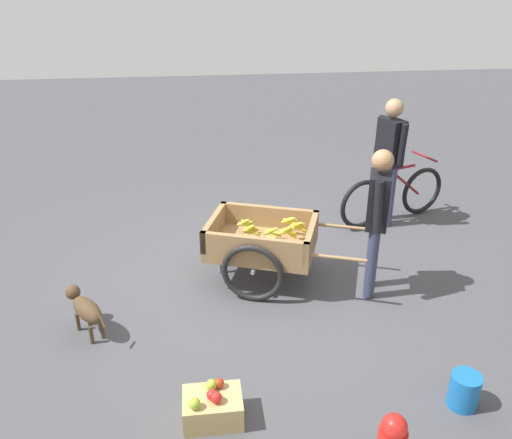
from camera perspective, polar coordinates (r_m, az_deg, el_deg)
ground_plane at (r=5.66m, az=-0.42°, el=-7.10°), size 24.00×24.00×0.00m
fruit_cart at (r=5.56m, az=0.71°, el=-2.54°), size 1.81×1.27×0.70m
vendor_person at (r=5.25m, az=13.02°, el=0.86°), size 0.30×0.55×1.55m
bicycle at (r=7.13m, az=14.68°, el=2.50°), size 1.58×0.68×0.85m
cyclist_person at (r=6.82m, az=14.29°, el=7.20°), size 0.30×0.55×1.65m
dog at (r=5.09m, az=-18.06°, el=-9.11°), size 0.44×0.57×0.40m
plastic_bucket at (r=4.52m, az=21.67°, el=-16.88°), size 0.23×0.23×0.29m
apple_crate at (r=4.16m, az=-4.74°, el=-19.62°), size 0.44×0.32×0.31m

